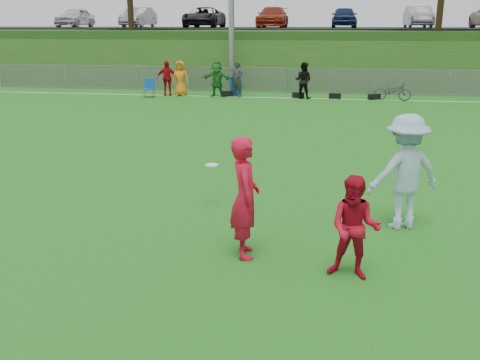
% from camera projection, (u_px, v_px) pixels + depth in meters
% --- Properties ---
extents(ground, '(120.00, 120.00, 0.00)m').
position_uv_depth(ground, '(189.00, 250.00, 8.54)').
color(ground, '#166715').
rests_on(ground, ground).
extents(sideline_far, '(60.00, 0.10, 0.01)m').
position_uv_depth(sideline_far, '(283.00, 98.00, 25.58)').
color(sideline_far, white).
rests_on(sideline_far, ground).
extents(fence, '(58.00, 0.06, 1.30)m').
position_uv_depth(fence, '(287.00, 80.00, 27.29)').
color(fence, gray).
rests_on(fence, ground).
extents(berm, '(120.00, 18.00, 3.00)m').
position_uv_depth(berm, '(299.00, 52.00, 37.46)').
color(berm, '#174914').
rests_on(berm, ground).
extents(parking_lot, '(120.00, 12.00, 0.10)m').
position_uv_depth(parking_lot, '(301.00, 28.00, 38.91)').
color(parking_lot, black).
rests_on(parking_lot, berm).
extents(car_row, '(32.04, 5.18, 1.44)m').
position_uv_depth(car_row, '(284.00, 17.00, 37.92)').
color(car_row, silver).
rests_on(car_row, parking_lot).
extents(spectator_row, '(7.69, 0.83, 1.69)m').
position_uv_depth(spectator_row, '(222.00, 79.00, 25.79)').
color(spectator_row, '#B30C11').
rests_on(spectator_row, ground).
extents(gear_bags, '(7.61, 0.44, 0.26)m').
position_uv_depth(gear_bags, '(308.00, 96.00, 25.46)').
color(gear_bags, black).
rests_on(gear_bags, ground).
extents(player_red_left, '(0.60, 0.77, 1.88)m').
position_uv_depth(player_red_left, '(245.00, 198.00, 8.09)').
color(player_red_left, red).
rests_on(player_red_left, ground).
extents(player_red_center, '(0.83, 0.70, 1.50)m').
position_uv_depth(player_red_center, '(355.00, 228.00, 7.42)').
color(player_red_center, '#B70C22').
rests_on(player_red_center, ground).
extents(player_blue, '(1.50, 1.21, 2.02)m').
position_uv_depth(player_blue, '(405.00, 172.00, 9.20)').
color(player_blue, '#9DBEDA').
rests_on(player_blue, ground).
extents(frisbee, '(0.25, 0.25, 0.02)m').
position_uv_depth(frisbee, '(212.00, 165.00, 10.29)').
color(frisbee, white).
rests_on(frisbee, ground).
extents(recycling_bin, '(0.77, 0.77, 0.91)m').
position_uv_depth(recycling_bin, '(236.00, 86.00, 26.48)').
color(recycling_bin, '#1044B3').
rests_on(recycling_bin, ground).
extents(camp_chair, '(0.54, 0.55, 0.87)m').
position_uv_depth(camp_chair, '(149.00, 92.00, 25.75)').
color(camp_chair, '#104CAF').
rests_on(camp_chair, ground).
extents(bicycle, '(1.73, 0.82, 0.87)m').
position_uv_depth(bicycle, '(393.00, 91.00, 24.64)').
color(bicycle, '#323234').
rests_on(bicycle, ground).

